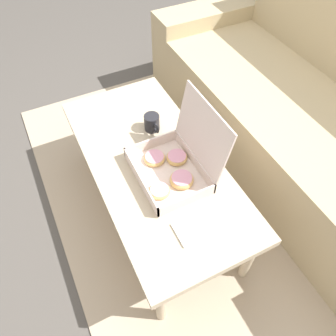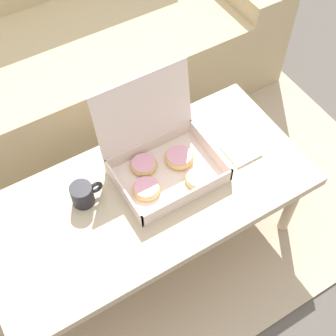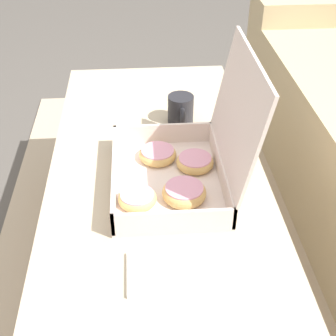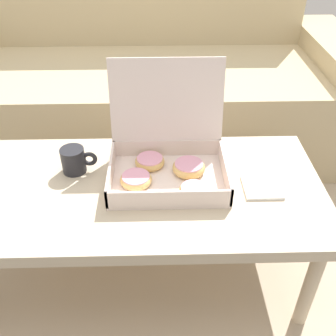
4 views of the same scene
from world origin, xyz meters
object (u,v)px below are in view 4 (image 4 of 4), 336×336
pastry_box (167,158)px  coffee_mug (74,160)px  couch (143,86)px  coffee_table (135,196)px

pastry_box → coffee_mug: pastry_box is taller
couch → coffee_table: couch is taller
coffee_table → couch: bearing=90.0°
pastry_box → couch: bearing=96.6°
pastry_box → coffee_mug: 0.30m
coffee_table → pastry_box: pastry_box is taller
couch → coffee_table: (0.00, -0.97, 0.07)m
pastry_box → coffee_table: bearing=-148.6°
coffee_table → coffee_mug: size_ratio=10.19×
couch → coffee_mug: (-0.20, -0.89, 0.15)m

